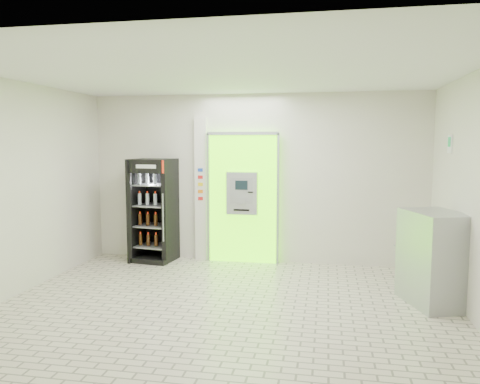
# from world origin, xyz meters

# --- Properties ---
(ground) EXTENTS (6.00, 6.00, 0.00)m
(ground) POSITION_xyz_m (0.00, 0.00, 0.00)
(ground) COLOR beige
(ground) RESTS_ON ground
(room_shell) EXTENTS (6.00, 6.00, 6.00)m
(room_shell) POSITION_xyz_m (0.00, 0.00, 1.84)
(room_shell) COLOR silver
(room_shell) RESTS_ON ground
(atm_assembly) EXTENTS (1.30, 0.24, 2.33)m
(atm_assembly) POSITION_xyz_m (-0.20, 2.41, 1.17)
(atm_assembly) COLOR #5FFF02
(atm_assembly) RESTS_ON ground
(pillar) EXTENTS (0.22, 0.11, 2.60)m
(pillar) POSITION_xyz_m (-0.98, 2.45, 1.30)
(pillar) COLOR silver
(pillar) RESTS_ON ground
(beverage_cooler) EXTENTS (0.77, 0.72, 1.85)m
(beverage_cooler) POSITION_xyz_m (-1.80, 2.19, 0.89)
(beverage_cooler) COLOR black
(beverage_cooler) RESTS_ON ground
(steel_cabinet) EXTENTS (0.90, 1.08, 1.24)m
(steel_cabinet) POSITION_xyz_m (2.68, 0.66, 0.62)
(steel_cabinet) COLOR #9C9FA3
(steel_cabinet) RESTS_ON ground
(exit_sign) EXTENTS (0.02, 0.22, 0.26)m
(exit_sign) POSITION_xyz_m (2.99, 1.40, 2.12)
(exit_sign) COLOR white
(exit_sign) RESTS_ON room_shell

